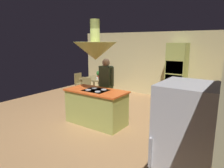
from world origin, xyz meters
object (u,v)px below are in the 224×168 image
at_px(oven_tower, 176,73).
at_px(canister_flour, 217,103).
at_px(potted_plant_on_table, 99,74).
at_px(canister_tea, 219,100).
at_px(refrigerator, 188,154).
at_px(chair_facing_island, 85,88).
at_px(kitchen_island, 96,107).
at_px(chair_by_back_wall, 106,82).
at_px(cup_on_table, 97,78).
at_px(canister_sugar, 218,101).
at_px(person_at_island, 106,83).
at_px(dining_table, 96,81).
at_px(chair_at_corner, 80,82).

height_order(oven_tower, canister_flour, oven_tower).
relative_size(potted_plant_on_table, canister_tea, 2.00).
xyz_separation_m(refrigerator, chair_facing_island, (-4.50, 3.13, -0.36)).
relative_size(chair_facing_island, canister_tea, 5.80).
xyz_separation_m(kitchen_island, chair_by_back_wall, (-1.70, 2.77, 0.04)).
xyz_separation_m(cup_on_table, canister_flour, (4.30, -1.69, 0.22)).
bearing_deg(chair_facing_island, canister_flour, -15.37).
bearing_deg(chair_by_back_wall, chair_facing_island, 90.00).
distance_m(refrigerator, chair_by_back_wall, 6.35).
height_order(cup_on_table, canister_sugar, canister_sugar).
relative_size(chair_facing_island, potted_plant_on_table, 2.90).
xyz_separation_m(kitchen_island, potted_plant_on_table, (-1.57, 2.12, 0.46)).
height_order(refrigerator, person_at_island, refrigerator).
bearing_deg(canister_flour, dining_table, 157.10).
bearing_deg(canister_sugar, potted_plant_on_table, 158.23).
bearing_deg(cup_on_table, canister_tea, -17.22).
bearing_deg(dining_table, cup_on_table, -43.42).
bearing_deg(potted_plant_on_table, chair_by_back_wall, 101.41).
bearing_deg(kitchen_island, chair_by_back_wall, 121.54).
relative_size(dining_table, chair_by_back_wall, 1.15).
height_order(oven_tower, potted_plant_on_table, oven_tower).
distance_m(person_at_island, canister_tea, 3.01).
relative_size(kitchen_island, person_at_island, 0.97).
bearing_deg(person_at_island, cup_on_table, 137.35).
relative_size(oven_tower, potted_plant_on_table, 7.12).
relative_size(chair_at_corner, cup_on_table, 9.67).
height_order(refrigerator, canister_sugar, refrigerator).
height_order(person_at_island, chair_facing_island, person_at_island).
bearing_deg(chair_facing_island, canister_sugar, -13.24).
distance_m(cup_on_table, canister_tea, 4.51).
bearing_deg(chair_by_back_wall, canister_flour, 150.32).
relative_size(person_at_island, cup_on_table, 18.92).
xyz_separation_m(oven_tower, potted_plant_on_table, (-2.67, -1.12, -0.14)).
height_order(person_at_island, canister_sugar, person_at_island).
xyz_separation_m(dining_table, person_at_island, (1.54, -1.42, 0.33)).
bearing_deg(oven_tower, canister_sugar, -58.87).
bearing_deg(canister_sugar, dining_table, 159.05).
bearing_deg(chair_at_corner, person_at_island, -120.50).
bearing_deg(kitchen_island, chair_facing_island, 139.93).
bearing_deg(oven_tower, canister_tea, -57.21).
xyz_separation_m(potted_plant_on_table, canister_flour, (4.41, -1.94, 0.10)).
distance_m(potted_plant_on_table, cup_on_table, 0.30).
xyz_separation_m(potted_plant_on_table, canister_tea, (4.41, -1.58, 0.07)).
distance_m(chair_by_back_wall, canister_flour, 5.25).
bearing_deg(potted_plant_on_table, dining_table, -170.18).
xyz_separation_m(oven_tower, chair_facing_island, (-2.80, -1.81, -0.56)).
distance_m(oven_tower, cup_on_table, 2.92).
distance_m(canister_flour, canister_tea, 0.36).
height_order(oven_tower, canister_sugar, oven_tower).
bearing_deg(chair_facing_island, cup_on_table, 61.98).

